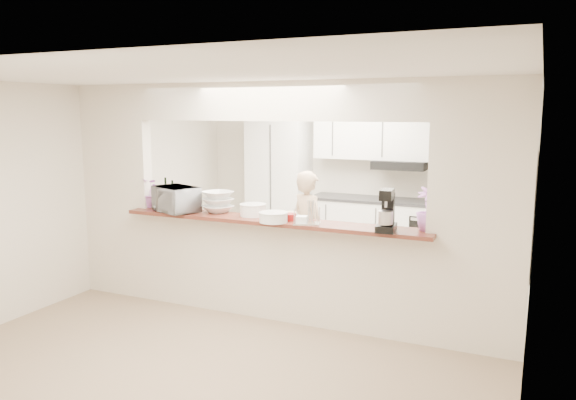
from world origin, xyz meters
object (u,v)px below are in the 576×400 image
Objects in this scene: refrigerator at (498,214)px; toaster_oven at (176,199)px; stand_mixer at (387,212)px; person at (308,231)px.

refrigerator is 4.24m from toaster_oven.
stand_mixer reaches higher than person.
person is at bearing 136.35° from stand_mixer.
person is at bearing 69.66° from toaster_oven.
person is at bearing -143.50° from refrigerator.
refrigerator is 2.93m from stand_mixer.
stand_mixer is (2.40, -0.04, 0.04)m from toaster_oven.
person reaches higher than toaster_oven.
person is (1.10, 1.20, -0.49)m from toaster_oven.
toaster_oven is 1.29× the size of stand_mixer.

